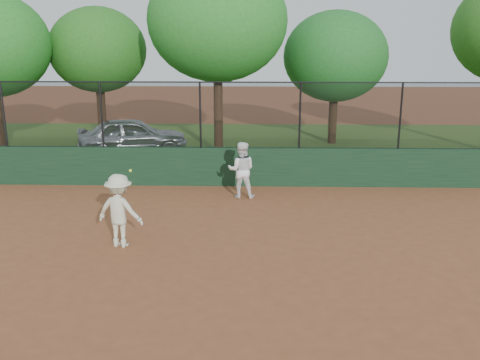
{
  "coord_description": "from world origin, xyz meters",
  "views": [
    {
      "loc": [
        1.12,
        -10.02,
        4.5
      ],
      "look_at": [
        0.8,
        2.2,
        1.2
      ],
      "focal_mm": 40.0,
      "sensor_mm": 36.0,
      "label": 1
    }
  ],
  "objects_px": {
    "player_main": "(120,211)",
    "tree_1": "(98,50)",
    "tree_2": "(217,21)",
    "player_second": "(241,170)",
    "tree_3": "(335,57)",
    "parked_car": "(133,136)"
  },
  "relations": [
    {
      "from": "player_main",
      "to": "tree_2",
      "type": "bearing_deg",
      "value": 81.19
    },
    {
      "from": "player_second",
      "to": "tree_1",
      "type": "xyz_separation_m",
      "value": [
        -6.25,
        8.15,
        3.12
      ]
    },
    {
      "from": "player_main",
      "to": "parked_car",
      "type": "bearing_deg",
      "value": 100.92
    },
    {
      "from": "player_second",
      "to": "tree_3",
      "type": "xyz_separation_m",
      "value": [
        3.74,
        8.2,
        2.86
      ]
    },
    {
      "from": "player_second",
      "to": "tree_2",
      "type": "height_order",
      "value": "tree_2"
    },
    {
      "from": "parked_car",
      "to": "tree_2",
      "type": "xyz_separation_m",
      "value": [
        3.36,
        0.25,
        4.33
      ]
    },
    {
      "from": "tree_2",
      "to": "parked_car",
      "type": "bearing_deg",
      "value": -175.7
    },
    {
      "from": "parked_car",
      "to": "player_second",
      "type": "relative_size",
      "value": 2.61
    },
    {
      "from": "player_second",
      "to": "tree_2",
      "type": "distance_m",
      "value": 7.45
    },
    {
      "from": "tree_2",
      "to": "tree_3",
      "type": "bearing_deg",
      "value": 24.42
    },
    {
      "from": "tree_2",
      "to": "player_second",
      "type": "bearing_deg",
      "value": -80.15
    },
    {
      "from": "player_main",
      "to": "tree_1",
      "type": "height_order",
      "value": "tree_1"
    },
    {
      "from": "tree_2",
      "to": "tree_3",
      "type": "relative_size",
      "value": 1.32
    },
    {
      "from": "tree_2",
      "to": "tree_3",
      "type": "distance_m",
      "value": 5.43
    },
    {
      "from": "parked_car",
      "to": "tree_2",
      "type": "relative_size",
      "value": 0.58
    },
    {
      "from": "player_second",
      "to": "tree_2",
      "type": "xyz_separation_m",
      "value": [
        -1.05,
        6.03,
        4.24
      ]
    },
    {
      "from": "player_second",
      "to": "player_main",
      "type": "bearing_deg",
      "value": 57.9
    },
    {
      "from": "player_second",
      "to": "tree_1",
      "type": "bearing_deg",
      "value": -50.44
    },
    {
      "from": "player_main",
      "to": "player_second",
      "type": "bearing_deg",
      "value": 55.83
    },
    {
      "from": "tree_2",
      "to": "tree_3",
      "type": "xyz_separation_m",
      "value": [
        4.78,
        2.17,
        -1.38
      ]
    },
    {
      "from": "tree_1",
      "to": "tree_3",
      "type": "relative_size",
      "value": 1.03
    },
    {
      "from": "player_main",
      "to": "tree_2",
      "type": "distance_m",
      "value": 10.79
    }
  ]
}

